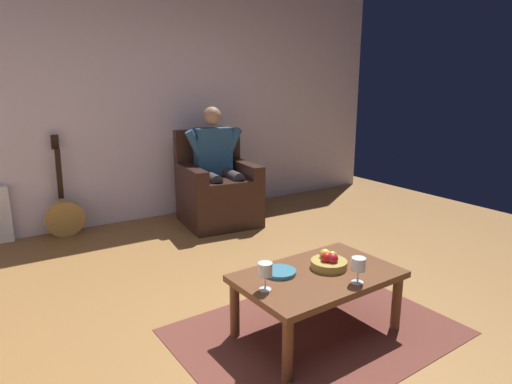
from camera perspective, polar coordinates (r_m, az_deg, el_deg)
ground_plane at (r=2.85m, az=3.61°, el=-18.28°), size 7.67×7.67×0.00m
wall_back at (r=5.04m, az=-16.15°, el=11.51°), size 6.79×0.06×2.71m
rug at (r=2.91m, az=7.80°, el=-17.55°), size 1.73×1.29×0.01m
armchair at (r=4.87m, az=-5.04°, el=0.02°), size 0.83×0.83×1.02m
person_seated at (r=4.79m, az=-5.07°, el=3.94°), size 0.67×0.61×1.28m
coffee_table at (r=2.75m, az=8.04°, el=-11.48°), size 1.00×0.66×0.40m
guitar at (r=4.85m, az=-23.67°, el=-2.73°), size 0.38×0.22×1.03m
wine_glass_near at (r=2.45m, az=1.21°, el=-10.26°), size 0.08×0.08×0.16m
wine_glass_far at (r=2.60m, az=13.20°, el=-9.33°), size 0.08×0.08×0.15m
fruit_bowl at (r=2.80m, az=9.48°, el=-8.93°), size 0.23×0.23×0.11m
decorative_dish at (r=2.69m, az=3.17°, el=-10.36°), size 0.20×0.20×0.02m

